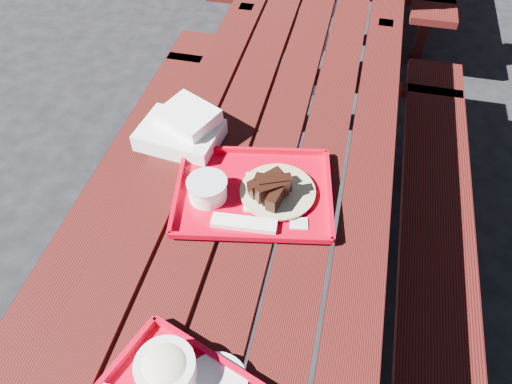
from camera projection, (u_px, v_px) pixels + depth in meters
ground at (264, 299)px, 2.05m from camera, size 60.00×60.00×0.00m
picnic_table_near at (266, 212)px, 1.64m from camera, size 1.41×2.40×0.75m
far_tray at (251, 192)px, 1.41m from camera, size 0.50×0.42×0.07m
white_cloth at (183, 130)px, 1.56m from camera, size 0.27×0.24×0.10m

